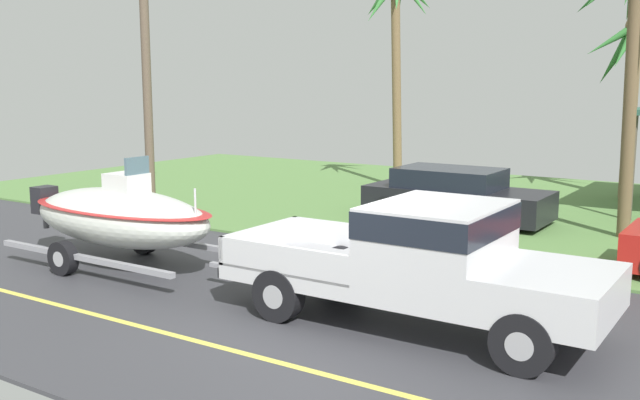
% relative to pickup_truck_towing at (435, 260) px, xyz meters
% --- Properties ---
extents(ground, '(36.00, 22.00, 0.11)m').
position_rel_pickup_truck_towing_xyz_m(ground, '(-1.37, 7.93, -1.05)').
color(ground, '#38383D').
extents(pickup_truck_towing, '(5.89, 2.12, 1.86)m').
position_rel_pickup_truck_towing_xyz_m(pickup_truck_towing, '(0.00, 0.00, 0.00)').
color(pickup_truck_towing, silver).
rests_on(pickup_truck_towing, ground).
extents(boat_on_trailer, '(5.68, 2.24, 2.18)m').
position_rel_pickup_truck_towing_xyz_m(boat_on_trailer, '(-6.60, 0.00, -0.04)').
color(boat_on_trailer, gray).
rests_on(boat_on_trailer, ground).
extents(parked_sedan_near, '(4.62, 1.93, 1.38)m').
position_rel_pickup_truck_towing_xyz_m(parked_sedan_near, '(-2.95, 7.83, -0.37)').
color(parked_sedan_near, black).
rests_on(parked_sedan_near, ground).
extents(palm_tree_near_left, '(2.99, 2.58, 6.41)m').
position_rel_pickup_truck_towing_xyz_m(palm_tree_near_left, '(1.11, 7.80, 3.97)').
color(palm_tree_near_left, brown).
rests_on(palm_tree_near_left, ground).
extents(palm_tree_near_right, '(2.74, 3.01, 5.50)m').
position_rel_pickup_truck_towing_xyz_m(palm_tree_near_right, '(-0.04, 14.19, 2.98)').
color(palm_tree_near_right, brown).
rests_on(palm_tree_near_right, ground).
extents(palm_tree_mid, '(2.51, 2.86, 7.19)m').
position_rel_pickup_truck_towing_xyz_m(palm_tree_mid, '(-6.89, 12.03, 4.57)').
color(palm_tree_mid, brown).
rests_on(palm_tree_mid, ground).
extents(utility_pole, '(0.24, 1.80, 8.84)m').
position_rel_pickup_truck_towing_xyz_m(utility_pole, '(-10.34, 4.39, 3.54)').
color(utility_pole, brown).
rests_on(utility_pole, ground).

